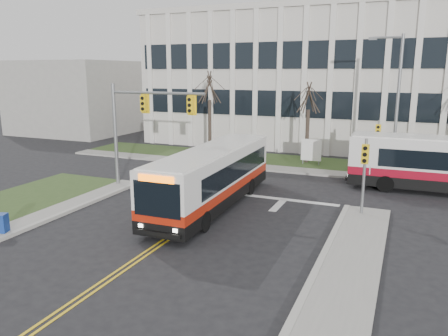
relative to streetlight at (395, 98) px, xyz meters
The scene contains 14 objects.
ground 18.81m from the streetlight, 116.37° to the right, with size 120.00×120.00×0.00m, color black.
sidewalk_cross 6.04m from the streetlight, 161.74° to the right, with size 44.00×1.60×0.14m, color #9E9B93.
building_lawn 6.23m from the streetlight, 149.29° to the left, with size 44.00×5.00×0.12m, color #31491F.
office_building 14.15m from the streetlight, 102.38° to the left, with size 40.00×16.00×12.00m, color beige.
building_annex 35.43m from the streetlight, 163.93° to the left, with size 12.00×12.00×8.00m, color #9E9B93.
mast_arm_signal 16.39m from the streetlight, 146.49° to the right, with size 6.11×0.38×6.20m.
signal_pole_near 9.72m from the streetlight, 95.10° to the right, with size 0.34×0.39×3.80m.
signal_pole_far 2.93m from the streetlight, 136.05° to the right, with size 0.34×0.39×3.80m.
streetlight is the anchor object (origin of this frame).
directory_sign 6.96m from the streetlight, 166.77° to the left, with size 1.50×0.12×2.00m.
tree_left 14.15m from the streetlight, behind, with size 1.80×1.80×7.70m.
tree_mid 6.36m from the streetlight, 161.65° to the left, with size 1.80×1.80×6.82m.
bus_main 13.90m from the streetlight, 127.51° to the right, with size 2.43×11.24×3.00m, color silver, non-canonical shape.
newspaper_box_blue 23.73m from the streetlight, 129.62° to the right, with size 0.50×0.45×0.95m, color navy.
Camera 1 is at (8.92, -14.33, 6.91)m, focal length 35.00 mm.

